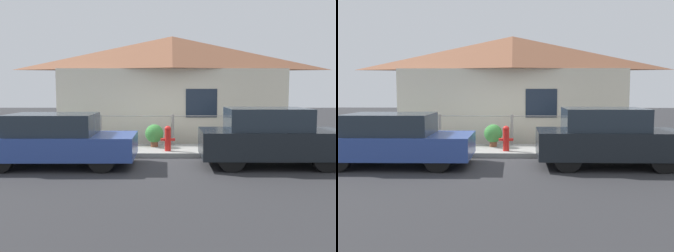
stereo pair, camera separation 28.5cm
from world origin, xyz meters
The scene contains 10 objects.
ground_plane centered at (0.00, 0.00, 0.00)m, with size 60.00×60.00×0.00m, color #2D2D30.
sidewalk centered at (0.00, 0.94, 0.07)m, with size 24.00×1.88×0.14m.
house centered at (0.00, 3.58, 3.12)m, with size 8.58×2.23×3.95m.
fence centered at (0.00, 1.73, 0.70)m, with size 4.90×0.10×1.00m.
car_left centered at (-2.97, -1.11, 0.68)m, with size 3.89×1.79×1.35m.
car_right centered at (2.46, -1.11, 0.75)m, with size 3.65×1.67×1.50m.
fire_hydrant centered at (-0.16, 0.45, 0.53)m, with size 0.43×0.19×0.75m.
potted_plant_near_hydrant centered at (-0.59, 1.26, 0.55)m, with size 0.59×0.59×0.72m.
potted_plant_by_fence centered at (-3.17, 1.50, 0.54)m, with size 0.56×0.56×0.70m.
potted_plant_corner centered at (1.77, 1.34, 0.42)m, with size 0.37×0.37×0.52m.
Camera 1 is at (-0.15, -10.57, 1.96)m, focal length 40.00 mm.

